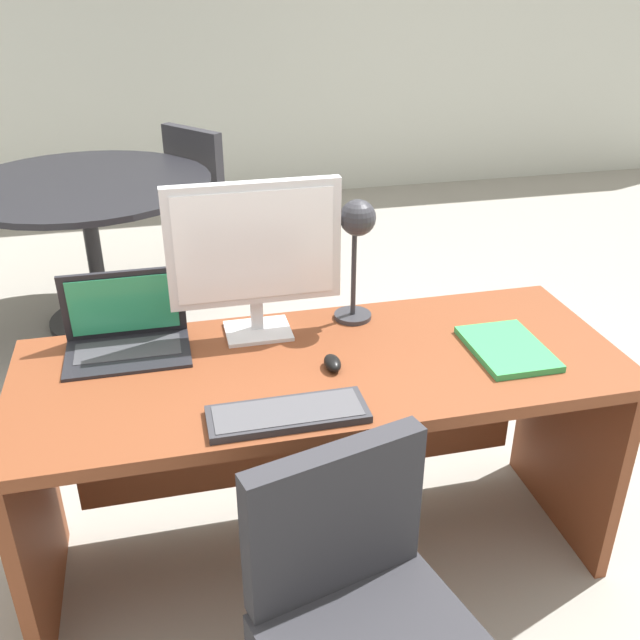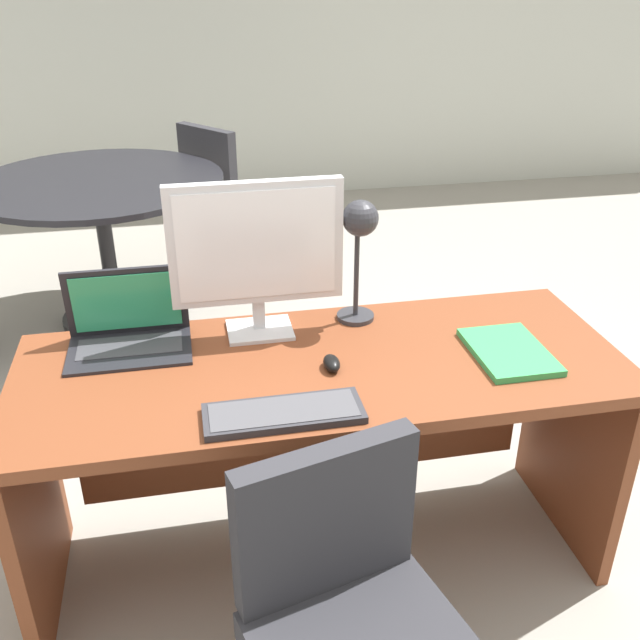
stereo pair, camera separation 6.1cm
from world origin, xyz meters
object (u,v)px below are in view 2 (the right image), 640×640
Objects in this scene: desk_lamp at (359,235)px; book at (509,352)px; monitor at (256,248)px; meeting_chair_near at (231,214)px; mouse at (332,363)px; laptop at (128,322)px; desk at (319,415)px; meeting_table at (102,216)px; keyboard at (284,413)px.

book is at bearing -37.02° from desk_lamp.
book is (0.70, -0.28, -0.27)m from monitor.
mouse is at bearing -87.94° from meeting_chair_near.
meeting_chair_near is at bearing 92.06° from mouse.
laptop is 0.38× the size of meeting_chair_near.
laptop is at bearing 154.37° from mouse.
book is (0.55, -0.11, 0.23)m from desk.
laptop reaches higher than meeting_chair_near.
laptop is 0.28× the size of meeting_table.
book is at bearing -22.12° from monitor.
desk is at bearing -48.17° from monitor.
mouse reaches higher than book.
meeting_chair_near is (-0.09, 2.52, -0.39)m from mouse.
monitor reaches higher than keyboard.
desk is 1.38× the size of meeting_table.
desk is at bearing 168.34° from book.
mouse is at bearing 177.43° from book.
keyboard is 0.44× the size of meeting_chair_near.
desk_lamp is at bearing -61.41° from meeting_table.
laptop is 0.63m from mouse.
book is at bearing 14.71° from keyboard.
meeting_chair_near is (-0.23, 2.25, -0.67)m from desk_lamp.
laptop reaches higher than book.
laptop is (-0.39, 0.01, -0.21)m from monitor.
meeting_table is (-0.93, 1.70, -0.45)m from desk_lamp.
book is at bearing -76.35° from meeting_chair_near.
meeting_chair_near reaches higher than keyboard.
laptop is at bearing 164.91° from book.
desk is 0.57m from desk_lamp.
mouse is 0.07× the size of meeting_table.
desk is 0.64m from laptop.
monitor is 6.18× the size of mouse.
meeting_chair_near is (-0.07, 2.43, -0.16)m from desk.
monitor is at bearing -92.07° from meeting_chair_near.
desk_lamp is 1.99m from meeting_table.
desk is 0.60m from book.
monitor is 1.27× the size of desk_lamp.
mouse is 0.41m from desk_lamp.
laptop is (-0.55, 0.18, 0.29)m from desk.
book is 0.24× the size of meeting_table.
mouse is at bearing -25.63° from laptop.
desk_lamp is at bearing 48.15° from desk.
book is at bearing -11.66° from desk.
laptop is at bearing -101.89° from meeting_chair_near.
monitor reaches higher than book.
desk is at bearing -131.85° from desk_lamp.
desk_lamp is 0.43× the size of meeting_chair_near.
meeting_table reaches higher than keyboard.
book is (0.70, 0.18, -0.00)m from keyboard.
mouse is (0.56, -0.27, -0.05)m from laptop.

